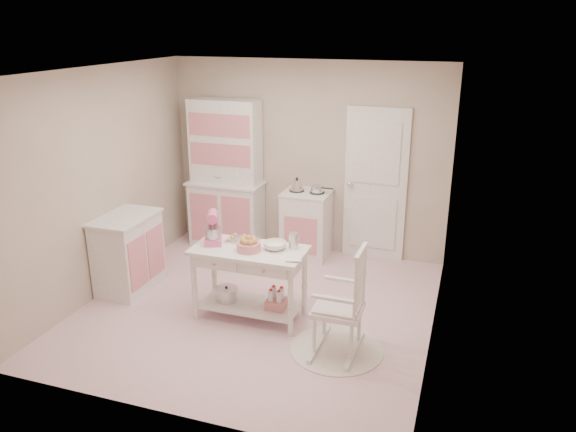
# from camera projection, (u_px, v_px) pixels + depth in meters

# --- Properties ---
(room_shell) EXTENTS (3.84, 3.84, 2.62)m
(room_shell) POSITION_uv_depth(u_px,v_px,m) (255.00, 166.00, 5.77)
(room_shell) COLOR #C67C95
(room_shell) RESTS_ON ground
(door) EXTENTS (0.82, 0.05, 2.04)m
(door) POSITION_uv_depth(u_px,v_px,m) (375.00, 185.00, 7.37)
(door) COLOR white
(door) RESTS_ON ground
(hutch) EXTENTS (1.06, 0.50, 2.08)m
(hutch) POSITION_uv_depth(u_px,v_px,m) (225.00, 174.00, 7.79)
(hutch) COLOR white
(hutch) RESTS_ON ground
(stove) EXTENTS (0.62, 0.57, 0.92)m
(stove) POSITION_uv_depth(u_px,v_px,m) (307.00, 224.00, 7.58)
(stove) COLOR white
(stove) RESTS_ON ground
(base_cabinet) EXTENTS (0.54, 0.84, 0.92)m
(base_cabinet) POSITION_uv_depth(u_px,v_px,m) (128.00, 253.00, 6.64)
(base_cabinet) COLOR white
(base_cabinet) RESTS_ON ground
(lace_rug) EXTENTS (0.92, 0.92, 0.01)m
(lace_rug) POSITION_uv_depth(u_px,v_px,m) (337.00, 349.00, 5.52)
(lace_rug) COLOR white
(lace_rug) RESTS_ON ground
(rocking_chair) EXTENTS (0.50, 0.73, 1.10)m
(rocking_chair) POSITION_uv_depth(u_px,v_px,m) (338.00, 300.00, 5.34)
(rocking_chair) COLOR white
(rocking_chair) RESTS_ON ground
(work_table) EXTENTS (1.20, 0.60, 0.80)m
(work_table) POSITION_uv_depth(u_px,v_px,m) (250.00, 283.00, 6.01)
(work_table) COLOR white
(work_table) RESTS_ON ground
(stand_mixer) EXTENTS (0.29, 0.34, 0.34)m
(stand_mixer) POSITION_uv_depth(u_px,v_px,m) (213.00, 228.00, 5.97)
(stand_mixer) COLOR #DE5D94
(stand_mixer) RESTS_ON work_table
(cookie_tray) EXTENTS (0.34, 0.24, 0.02)m
(cookie_tray) POSITION_uv_depth(u_px,v_px,m) (242.00, 240.00, 6.08)
(cookie_tray) COLOR silver
(cookie_tray) RESTS_ON work_table
(bread_basket) EXTENTS (0.25, 0.25, 0.09)m
(bread_basket) POSITION_uv_depth(u_px,v_px,m) (249.00, 247.00, 5.81)
(bread_basket) COLOR #D87C89
(bread_basket) RESTS_ON work_table
(mixing_bowl) EXTENTS (0.24, 0.24, 0.08)m
(mixing_bowl) POSITION_uv_depth(u_px,v_px,m) (275.00, 246.00, 5.86)
(mixing_bowl) COLOR white
(mixing_bowl) RESTS_ON work_table
(metal_pitcher) EXTENTS (0.10, 0.10, 0.17)m
(metal_pitcher) POSITION_uv_depth(u_px,v_px,m) (294.00, 241.00, 5.86)
(metal_pitcher) COLOR silver
(metal_pitcher) RESTS_ON work_table
(recipe_book) EXTENTS (0.21, 0.25, 0.02)m
(recipe_book) POSITION_uv_depth(u_px,v_px,m) (286.00, 258.00, 5.63)
(recipe_book) COLOR white
(recipe_book) RESTS_ON work_table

